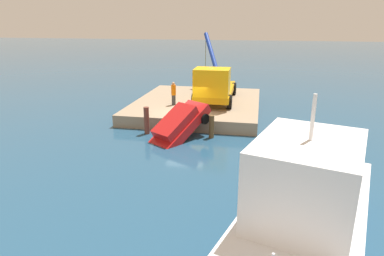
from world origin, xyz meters
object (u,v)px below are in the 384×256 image
object	(u,v)px
dock_worker	(174,93)
crane_truck	(214,86)
moored_yacht	(309,217)
salvaged_car	(176,128)

from	to	relation	value
dock_worker	crane_truck	bearing A→B (deg)	111.66
crane_truck	moored_yacht	world-z (taller)	crane_truck
dock_worker	salvaged_car	bearing A→B (deg)	15.48
salvaged_car	moored_yacht	size ratio (longest dim) A/B	0.41
dock_worker	salvaged_car	world-z (taller)	dock_worker
salvaged_car	moored_yacht	distance (m)	10.59
dock_worker	moored_yacht	distance (m)	15.61
crane_truck	moored_yacht	size ratio (longest dim) A/B	0.82
crane_truck	salvaged_car	bearing A→B (deg)	-12.84
moored_yacht	salvaged_car	bearing A→B (deg)	-142.27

